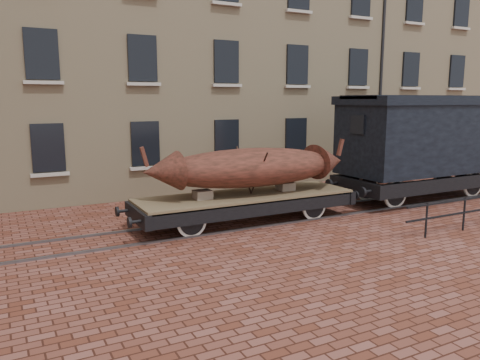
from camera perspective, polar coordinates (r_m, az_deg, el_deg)
name	(u,v)px	position (r m, az deg, el deg)	size (l,w,h in m)	color
ground	(266,220)	(15.31, 3.20, -4.87)	(90.00, 90.00, 0.00)	#57281B
warehouse_cream	(218,38)	(25.26, -2.66, 16.87)	(40.00, 10.19, 14.00)	#D0B589
rail_track	(266,219)	(15.31, 3.20, -4.77)	(30.00, 1.52, 0.06)	#59595E
flatcar_wagon	(246,200)	(14.78, 0.72, -2.45)	(7.85, 2.13, 1.18)	brown
iron_boat	(251,167)	(14.69, 1.37, 1.56)	(6.95, 2.28, 1.65)	brown
goods_van	(424,135)	(19.48, 21.56, 5.13)	(7.78, 2.84, 4.02)	black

